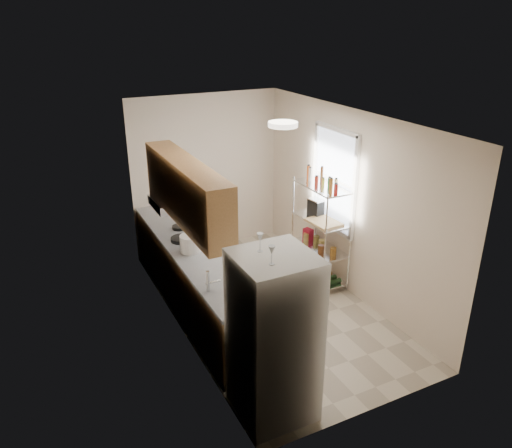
{
  "coord_description": "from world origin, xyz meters",
  "views": [
    {
      "loc": [
        -2.79,
        -5.21,
        3.72
      ],
      "look_at": [
        -0.07,
        0.25,
        1.15
      ],
      "focal_mm": 35.0,
      "sensor_mm": 36.0,
      "label": 1
    }
  ],
  "objects_px": {
    "rice_cooker": "(191,243)",
    "cutting_board": "(324,222)",
    "refrigerator": "(274,337)",
    "espresso_machine": "(316,207)",
    "frying_pan_large": "(181,239)"
  },
  "relations": [
    {
      "from": "refrigerator",
      "to": "rice_cooker",
      "type": "bearing_deg",
      "value": 92.4
    },
    {
      "from": "refrigerator",
      "to": "frying_pan_large",
      "type": "xyz_separation_m",
      "value": [
        -0.1,
        2.44,
        0.05
      ]
    },
    {
      "from": "rice_cooker",
      "to": "espresso_machine",
      "type": "bearing_deg",
      "value": 2.65
    },
    {
      "from": "frying_pan_large",
      "to": "espresso_machine",
      "type": "height_order",
      "value": "espresso_machine"
    },
    {
      "from": "rice_cooker",
      "to": "refrigerator",
      "type": "bearing_deg",
      "value": -87.6
    },
    {
      "from": "cutting_board",
      "to": "refrigerator",
      "type": "bearing_deg",
      "value": -134.03
    },
    {
      "from": "rice_cooker",
      "to": "cutting_board",
      "type": "distance_m",
      "value": 1.91
    },
    {
      "from": "frying_pan_large",
      "to": "espresso_machine",
      "type": "relative_size",
      "value": 1.12
    },
    {
      "from": "cutting_board",
      "to": "espresso_machine",
      "type": "distance_m",
      "value": 0.32
    },
    {
      "from": "refrigerator",
      "to": "espresso_machine",
      "type": "distance_m",
      "value": 2.88
    },
    {
      "from": "frying_pan_large",
      "to": "cutting_board",
      "type": "bearing_deg",
      "value": -26.17
    },
    {
      "from": "rice_cooker",
      "to": "frying_pan_large",
      "type": "xyz_separation_m",
      "value": [
        -0.01,
        0.36,
        -0.08
      ]
    },
    {
      "from": "rice_cooker",
      "to": "frying_pan_large",
      "type": "distance_m",
      "value": 0.37
    },
    {
      "from": "refrigerator",
      "to": "espresso_machine",
      "type": "height_order",
      "value": "refrigerator"
    },
    {
      "from": "cutting_board",
      "to": "espresso_machine",
      "type": "xyz_separation_m",
      "value": [
        0.05,
        0.29,
        0.11
      ]
    }
  ]
}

